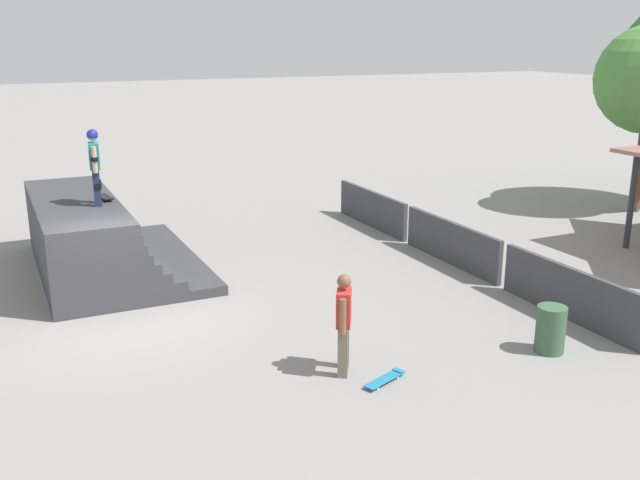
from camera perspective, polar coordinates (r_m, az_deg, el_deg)
The scene contains 8 objects.
ground_plane at distance 14.78m, azimuth -15.00°, elevation -6.04°, with size 160.00×160.00×0.00m, color gray.
quarter_pipe_ramp at distance 17.62m, azimuth -17.73°, elevation -0.01°, with size 5.82×3.59×1.78m.
skater_on_deck at distance 16.54m, azimuth -17.58°, elevation 6.00°, with size 0.72×0.28×1.68m.
skateboard_on_deck at distance 17.16m, azimuth -16.78°, elevation 3.30°, with size 0.77×0.27×0.09m.
bystander_walking at distance 11.75m, azimuth 1.91°, elevation -6.30°, with size 0.64×0.45×1.71m.
skateboard_on_ground at distance 11.82m, azimuth 5.28°, elevation -10.98°, with size 0.49×0.86×0.09m.
barrier_fence at distance 17.78m, azimuth 10.45°, elevation -0.22°, with size 11.70×0.12×1.05m.
trash_bin at distance 13.31m, azimuth 17.97°, elevation -6.81°, with size 0.52×0.52×0.85m, color #385B3D.
Camera 1 is at (13.58, -2.22, 5.40)m, focal length 40.00 mm.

